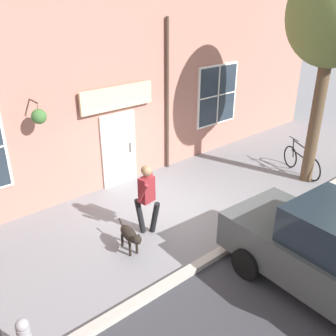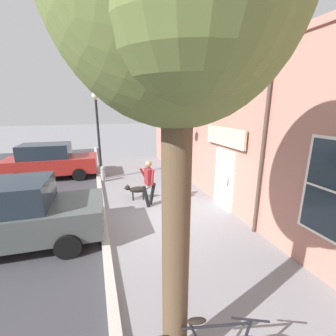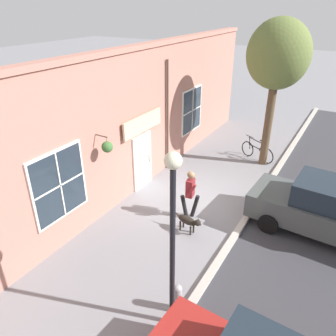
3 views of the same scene
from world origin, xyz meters
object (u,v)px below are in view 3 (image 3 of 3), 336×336
pedestrian_walking (190,190)px  fire_hydrant (178,298)px  dog_on_leash (189,221)px  street_tree_by_curb (279,58)px  parked_car_mid_block (327,209)px  street_lamp (173,220)px  leaning_bicycle (257,151)px

pedestrian_walking → fire_hydrant: 3.76m
dog_on_leash → street_tree_by_curb: (0.59, 6.02, 4.06)m
pedestrian_walking → parked_car_mid_block: 4.10m
street_tree_by_curb → street_lamp: bearing=-86.4°
dog_on_leash → street_lamp: bearing=-69.0°
pedestrian_walking → fire_hydrant: (1.46, -3.41, -0.62)m
dog_on_leash → fire_hydrant: (1.12, -2.69, -0.01)m
leaning_bicycle → parked_car_mid_block: parked_car_mid_block is taller
leaning_bicycle → fire_hydrant: 8.98m
pedestrian_walking → leaning_bicycle: 5.58m
street_tree_by_curb → fire_hydrant: 9.63m
dog_on_leash → parked_car_mid_block: size_ratio=0.24×
parked_car_mid_block → street_tree_by_curb: bearing=126.5°
pedestrian_walking → street_tree_by_curb: 6.39m
street_tree_by_curb → parked_car_mid_block: 6.11m
dog_on_leash → leaning_bicycle: size_ratio=0.65×
leaning_bicycle → street_lamp: (0.96, -9.28, 2.40)m
pedestrian_walking → street_lamp: size_ratio=0.41×
parked_car_mid_block → dog_on_leash: bearing=-149.9°
street_lamp → fire_hydrant: size_ratio=5.41×
dog_on_leash → street_lamp: street_lamp is taller
parked_car_mid_block → fire_hydrant: parked_car_mid_block is taller
pedestrian_walking → street_tree_by_curb: bearing=80.0°
pedestrian_walking → leaning_bicycle: (0.55, 5.52, -0.64)m
leaning_bicycle → pedestrian_walking: bearing=-95.7°
street_lamp → dog_on_leash: bearing=111.0°
leaning_bicycle → parked_car_mid_block: size_ratio=0.37×
dog_on_leash → leaning_bicycle: leaning_bicycle is taller
pedestrian_walking → leaning_bicycle: size_ratio=1.03×
dog_on_leash → parked_car_mid_block: (3.54, 2.05, 0.47)m
leaning_bicycle → street_lamp: street_lamp is taller
pedestrian_walking → dog_on_leash: pedestrian_walking is taller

